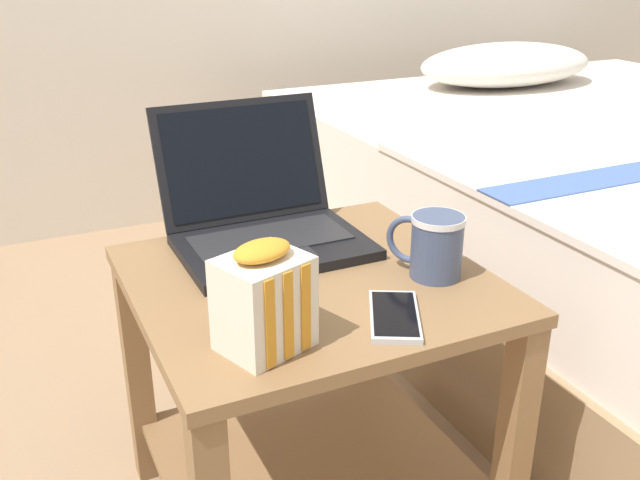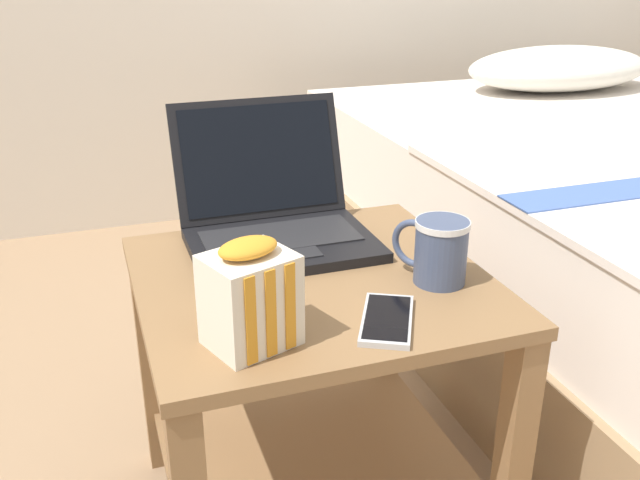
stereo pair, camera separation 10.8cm
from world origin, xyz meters
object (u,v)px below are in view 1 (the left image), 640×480
Objects in this scene: laptop at (263,217)px; mug_front_left at (435,243)px; snack_bag at (264,300)px; cell_phone at (394,316)px.

laptop is 0.32m from mug_front_left.
cell_phone is (0.19, -0.01, -0.06)m from snack_bag.
cell_phone is at bearing -143.05° from mug_front_left.
snack_bag is (-0.32, -0.09, 0.01)m from mug_front_left.
laptop reaches higher than mug_front_left.
mug_front_left is 0.73× the size of cell_phone.
mug_front_left reaches higher than cell_phone.
snack_bag is 0.94× the size of cell_phone.
snack_bag is (-0.13, -0.33, 0.02)m from laptop.
laptop is 2.00× the size of cell_phone.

